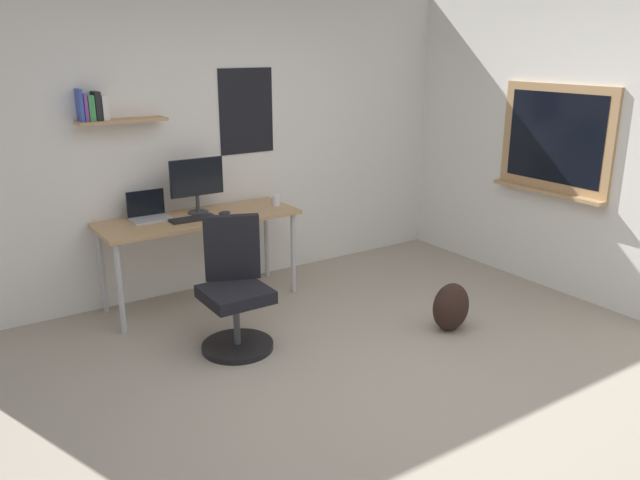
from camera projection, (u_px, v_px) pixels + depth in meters
ground_plane at (389, 396)px, 3.97m from camera, size 5.20×5.20×0.00m
wall_back at (214, 141)px, 5.53m from camera, size 5.00×0.30×2.60m
wall_right at (636, 154)px, 4.89m from camera, size 0.22×5.00×2.60m
desk at (199, 225)px, 5.22m from camera, size 1.64×0.61×0.76m
office_chair at (235, 293)px, 4.53m from camera, size 0.53×0.55×0.95m
laptop at (149, 213)px, 5.11m from camera, size 0.31×0.21×0.23m
monitor_primary at (197, 182)px, 5.22m from camera, size 0.46×0.17×0.46m
keyboard at (193, 219)px, 5.10m from camera, size 0.37×0.13×0.02m
computer_mouse at (225, 213)px, 5.24m from camera, size 0.10×0.06×0.03m
coffee_mug at (276, 200)px, 5.55m from camera, size 0.08×0.08×0.09m
backpack at (451, 307)px, 4.84m from camera, size 0.32×0.22×0.38m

